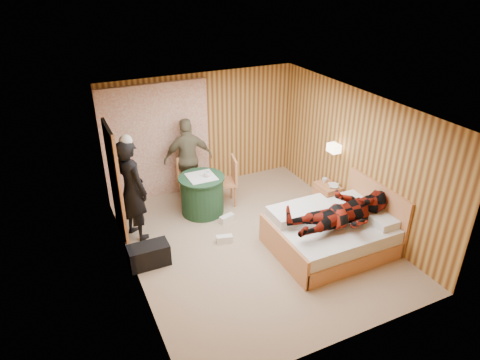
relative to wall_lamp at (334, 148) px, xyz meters
name	(u,v)px	position (x,y,z in m)	size (l,w,h in m)	color
floor	(254,242)	(-1.92, -0.45, -1.30)	(4.20, 5.00, 0.01)	tan
ceiling	(256,107)	(-1.92, -0.45, 1.20)	(4.20, 5.00, 0.01)	silver
wall_back	(202,131)	(-1.92, 2.05, -0.05)	(4.20, 0.02, 2.50)	tan
wall_left	(128,207)	(-4.02, -0.45, -0.05)	(0.02, 5.00, 2.50)	tan
wall_right	(356,158)	(0.18, -0.45, -0.05)	(0.02, 5.00, 2.50)	tan
curtain	(157,142)	(-2.92, 1.98, -0.10)	(2.20, 0.08, 2.40)	white
doorway	(115,181)	(-3.98, 0.95, -0.28)	(0.06, 0.90, 2.05)	black
wall_lamp	(334,148)	(0.00, 0.00, 0.00)	(0.26, 0.24, 0.16)	gold
bed	(331,233)	(-0.80, -1.16, -1.00)	(1.97, 1.52, 1.05)	#E4965D
nightstand	(327,196)	(-0.04, 0.00, -1.04)	(0.39, 0.53, 0.51)	#E4965D
round_table	(202,194)	(-2.39, 0.90, -0.90)	(0.90, 0.90, 0.79)	#22492D
chair_far	(188,174)	(-2.42, 1.60, -0.76)	(0.55, 0.55, 0.93)	#E4965D
chair_near	(229,178)	(-1.77, 1.01, -0.71)	(0.55, 0.55, 1.01)	#E4965D
duffel_bag	(149,255)	(-3.77, -0.29, -1.11)	(0.66, 0.35, 0.37)	black
sneaker_left	(227,218)	(-2.09, 0.37, -1.23)	(0.29, 0.12, 0.13)	white
sneaker_right	(224,239)	(-2.40, -0.23, -1.24)	(0.29, 0.12, 0.13)	white
woman_standing	(132,190)	(-3.76, 0.65, -0.36)	(0.69, 0.45, 1.88)	black
man_at_table	(188,159)	(-2.39, 1.65, -0.44)	(1.01, 0.42, 1.72)	#6F664A
man_on_bed	(344,206)	(-0.77, -1.39, -0.35)	(1.77, 0.67, 0.86)	maroon
book_lower	(330,186)	(-0.04, -0.05, -0.78)	(0.17, 0.22, 0.02)	white
book_upper	(330,185)	(-0.04, -0.05, -0.76)	(0.16, 0.22, 0.02)	white
cup_nightstand	(325,180)	(-0.04, 0.13, -0.74)	(0.10, 0.10, 0.09)	white
cup_table	(207,174)	(-2.29, 0.85, -0.46)	(0.12, 0.12, 0.10)	white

